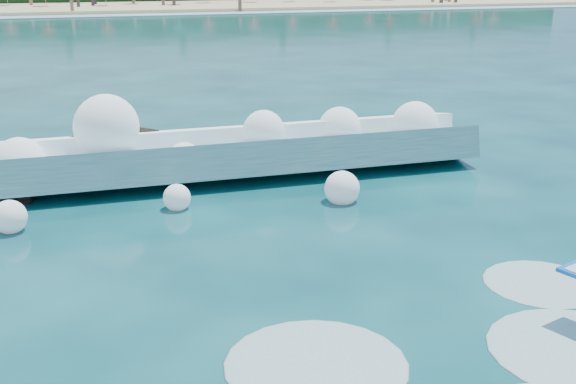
% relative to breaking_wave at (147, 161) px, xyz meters
% --- Properties ---
extents(ground, '(200.00, 200.00, 0.00)m').
position_rel_breaking_wave_xyz_m(ground, '(0.42, -7.47, -0.51)').
color(ground, '#07303A').
rests_on(ground, ground).
extents(beach, '(140.00, 20.00, 0.40)m').
position_rel_breaking_wave_xyz_m(beach, '(0.42, 70.53, -0.31)').
color(beach, tan).
rests_on(beach, ground).
extents(wet_band, '(140.00, 5.00, 0.08)m').
position_rel_breaking_wave_xyz_m(wet_band, '(0.42, 59.53, -0.47)').
color(wet_band, silver).
rests_on(wet_band, ground).
extents(breaking_wave, '(16.85, 2.68, 1.45)m').
position_rel_breaking_wave_xyz_m(breaking_wave, '(0.00, 0.00, 0.00)').
color(breaking_wave, teal).
rests_on(breaking_wave, ground).
extents(wave_spray, '(15.40, 4.25, 2.28)m').
position_rel_breaking_wave_xyz_m(wave_spray, '(0.20, -0.20, 0.49)').
color(wave_spray, white).
rests_on(wave_spray, ground).
extents(surf_foam, '(9.43, 5.73, 0.13)m').
position_rel_breaking_wave_xyz_m(surf_foam, '(4.20, -9.97, -0.51)').
color(surf_foam, silver).
rests_on(surf_foam, ground).
extents(beachgoers, '(107.07, 12.87, 1.94)m').
position_rel_breaking_wave_xyz_m(beachgoers, '(-5.88, 68.03, 0.62)').
color(beachgoers, '#3F332D').
rests_on(beachgoers, ground).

